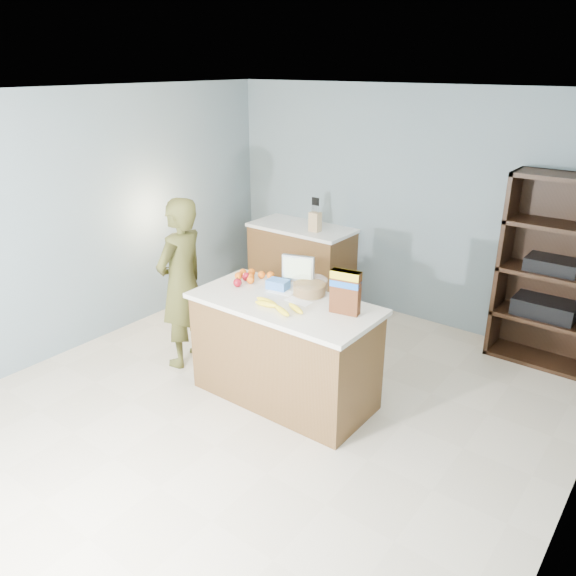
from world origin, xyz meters
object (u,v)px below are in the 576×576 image
Objects in this scene: shelving_unit at (552,275)px; person at (182,284)px; counter_peninsula at (284,354)px; cereal_box at (345,289)px; tv at (298,270)px.

person is at bearing -141.84° from shelving_unit.
cereal_box is at bearing 11.24° from counter_peninsula.
person is at bearing -159.81° from tv.
tv is (1.04, 0.38, 0.26)m from person.
counter_peninsula is at bearing -168.76° from cereal_box.
person reaches higher than tv.
counter_peninsula is 1.21m from person.
counter_peninsula is 0.97× the size of person.
person is at bearing -176.72° from counter_peninsula.
person is (-1.14, -0.07, 0.39)m from counter_peninsula.
counter_peninsula is 0.87× the size of shelving_unit.
shelving_unit is at bearing 61.86° from cereal_box.
shelving_unit is 1.12× the size of person.
shelving_unit is 2.40m from tv.
cereal_box is (0.60, -0.22, 0.04)m from tv.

